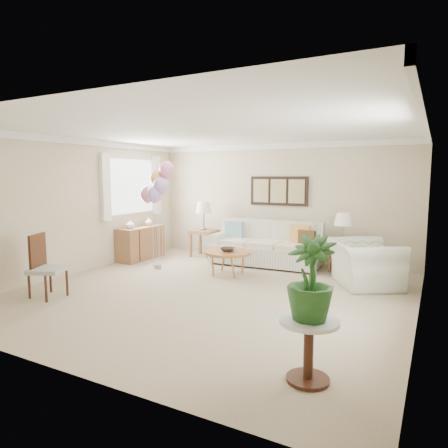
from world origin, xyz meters
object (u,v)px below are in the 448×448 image
sofa (267,248)px  balloon_cluster (157,185)px  coffee_table (228,253)px  accent_chair (44,264)px  armchair (364,264)px

sofa → balloon_cluster: size_ratio=1.17×
coffee_table → balloon_cluster: (-1.47, -0.24, 1.28)m
coffee_table → accent_chair: bearing=-125.8°
armchair → accent_chair: 5.26m
sofa → accent_chair: (-2.19, -3.78, 0.15)m
sofa → balloon_cluster: (-1.78, -1.42, 1.33)m
sofa → accent_chair: bearing=-120.1°
coffee_table → sofa: bearing=75.1°
sofa → balloon_cluster: balloon_cluster is taller
armchair → coffee_table: bearing=70.6°
accent_chair → balloon_cluster: (0.41, 2.36, 1.19)m
sofa → accent_chair: accent_chair is taller
sofa → armchair: bearing=-19.8°
accent_chair → coffee_table: bearing=54.2°
armchair → balloon_cluster: size_ratio=0.55×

